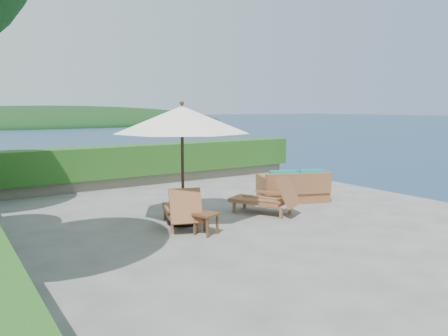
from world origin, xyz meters
TOP-DOWN VIEW (x-y plane):
  - ground at (0.00, 0.00)m, footprint 12.00×12.00m
  - foundation at (0.00, 0.00)m, footprint 12.00×12.00m
  - offshore_island at (25.00, 140.00)m, footprint 126.00×57.60m
  - planter_wall_far at (0.00, 5.60)m, footprint 12.00×0.60m
  - hedge_far at (0.00, 5.60)m, footprint 12.40×0.90m
  - patio_umbrella at (-1.12, 0.32)m, footprint 3.35×3.35m
  - lounge_left at (-1.29, 0.06)m, footprint 1.15×1.74m
  - lounge_right at (1.02, -0.06)m, footprint 1.37×1.80m
  - side_table at (-1.15, -0.72)m, footprint 0.55×0.55m
  - wicker_loveseat at (2.55, 0.69)m, footprint 2.09×1.56m

SIDE VIEW (x-z plane):
  - offshore_island at x=25.00m, z-range -9.30..3.30m
  - foundation at x=0.00m, z-range -3.05..-0.05m
  - ground at x=0.00m, z-range 0.00..0.00m
  - planter_wall_far at x=0.00m, z-range 0.00..0.36m
  - wicker_loveseat at x=2.55m, z-range -0.10..0.82m
  - side_table at x=-1.15m, z-range 0.15..0.60m
  - lounge_left at x=-1.29m, z-range -0.08..0.86m
  - lounge_right at x=1.02m, z-range -0.08..0.89m
  - hedge_far at x=0.00m, z-range 0.35..1.35m
  - patio_umbrella at x=-1.12m, z-range 0.95..3.68m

